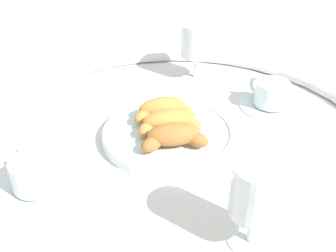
# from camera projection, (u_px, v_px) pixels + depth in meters

# --- Properties ---
(ground_plane) EXTENTS (2.20, 2.20, 0.00)m
(ground_plane) POSITION_uv_depth(u_px,v_px,m) (181.00, 143.00, 0.82)
(ground_plane) COLOR silver
(table_chrome_rim) EXTENTS (0.81, 0.81, 0.02)m
(table_chrome_rim) POSITION_uv_depth(u_px,v_px,m) (181.00, 138.00, 0.81)
(table_chrome_rim) COLOR silver
(table_chrome_rim) RESTS_ON ground_plane
(pastry_plate) EXTENTS (0.26, 0.26, 0.02)m
(pastry_plate) POSITION_uv_depth(u_px,v_px,m) (168.00, 134.00, 0.82)
(pastry_plate) COLOR silver
(pastry_plate) RESTS_ON ground_plane
(croissant_large) EXTENTS (0.14, 0.08, 0.04)m
(croissant_large) POSITION_uv_depth(u_px,v_px,m) (163.00, 109.00, 0.85)
(croissant_large) COLOR #CC893D
(croissant_large) RESTS_ON pastry_plate
(croissant_small) EXTENTS (0.13, 0.08, 0.04)m
(croissant_small) POSITION_uv_depth(u_px,v_px,m) (168.00, 122.00, 0.80)
(croissant_small) COLOR #CC893D
(croissant_small) RESTS_ON pastry_plate
(croissant_extra) EXTENTS (0.14, 0.07, 0.04)m
(croissant_extra) POSITION_uv_depth(u_px,v_px,m) (174.00, 136.00, 0.76)
(croissant_extra) COLOR #AD6B33
(croissant_extra) RESTS_ON pastry_plate
(coffee_cup_near) EXTENTS (0.14, 0.14, 0.06)m
(coffee_cup_near) POSITION_uv_depth(u_px,v_px,m) (271.00, 97.00, 0.92)
(coffee_cup_near) COLOR silver
(coffee_cup_near) RESTS_ON ground_plane
(coffee_cup_far) EXTENTS (0.14, 0.14, 0.06)m
(coffee_cup_far) POSITION_uv_depth(u_px,v_px,m) (35.00, 177.00, 0.69)
(coffee_cup_far) COLOR silver
(coffee_cup_far) RESTS_ON ground_plane
(juice_glass_left) EXTENTS (0.08, 0.08, 0.14)m
(juice_glass_left) POSITION_uv_depth(u_px,v_px,m) (196.00, 43.00, 1.01)
(juice_glass_left) COLOR white
(juice_glass_left) RESTS_ON ground_plane
(juice_glass_right) EXTENTS (0.08, 0.08, 0.14)m
(juice_glass_right) POSITION_uv_depth(u_px,v_px,m) (258.00, 193.00, 0.56)
(juice_glass_right) COLOR white
(juice_glass_right) RESTS_ON ground_plane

